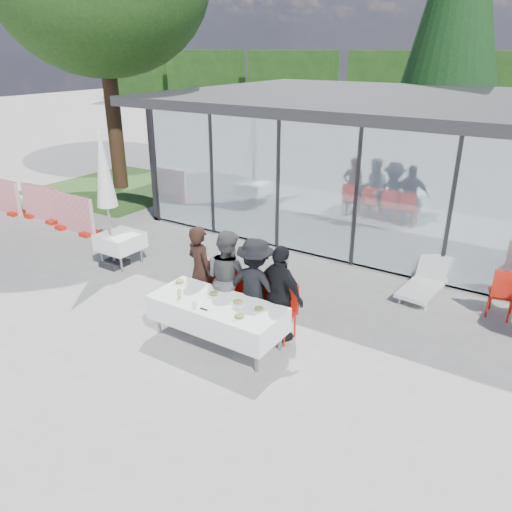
{
  "coord_description": "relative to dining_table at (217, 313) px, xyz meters",
  "views": [
    {
      "loc": [
        4.84,
        -5.8,
        4.57
      ],
      "look_at": [
        0.3,
        1.2,
        1.07
      ],
      "focal_mm": 35.0,
      "sensor_mm": 36.0,
      "label": 1
    }
  ],
  "objects": [
    {
      "name": "ground",
      "position": [
        -0.4,
        0.13,
        -0.54
      ],
      "size": [
        90.0,
        90.0,
        0.0
      ],
      "primitive_type": "plane",
      "color": "#999591",
      "rests_on": "ground"
    },
    {
      "name": "pavilion",
      "position": [
        1.61,
        8.29,
        1.61
      ],
      "size": [
        14.8,
        8.8,
        3.44
      ],
      "color": "gray",
      "rests_on": "ground"
    },
    {
      "name": "treeline",
      "position": [
        -2.4,
        28.13,
        1.66
      ],
      "size": [
        62.5,
        2.0,
        4.4
      ],
      "color": "black",
      "rests_on": "ground"
    },
    {
      "name": "dining_table",
      "position": [
        0.0,
        0.0,
        0.0
      ],
      "size": [
        2.26,
        0.96,
        0.75
      ],
      "color": "white",
      "rests_on": "ground"
    },
    {
      "name": "diner_a",
      "position": [
        -0.85,
        0.64,
        0.31
      ],
      "size": [
        0.76,
        0.76,
        1.7
      ],
      "primitive_type": "imported",
      "rotation": [
        0.0,
        0.0,
        2.87
      ],
      "color": "black",
      "rests_on": "ground"
    },
    {
      "name": "diner_chair_a",
      "position": [
        -0.85,
        0.75,
        -0.0
      ],
      "size": [
        0.44,
        0.44,
        0.97
      ],
      "color": "red",
      "rests_on": "ground"
    },
    {
      "name": "diner_b",
      "position": [
        -0.24,
        0.64,
        0.33
      ],
      "size": [
        1.0,
        1.0,
        1.74
      ],
      "primitive_type": "imported",
      "rotation": [
        0.0,
        0.0,
        2.94
      ],
      "color": "#525252",
      "rests_on": "ground"
    },
    {
      "name": "diner_chair_b",
      "position": [
        -0.24,
        0.75,
        -0.0
      ],
      "size": [
        0.44,
        0.44,
        0.97
      ],
      "color": "red",
      "rests_on": "ground"
    },
    {
      "name": "diner_c",
      "position": [
        0.33,
        0.64,
        0.32
      ],
      "size": [
        1.18,
        1.18,
        1.71
      ],
      "primitive_type": "imported",
      "rotation": [
        0.0,
        0.0,
        3.22
      ],
      "color": "black",
      "rests_on": "ground"
    },
    {
      "name": "diner_chair_c",
      "position": [
        0.33,
        0.75,
        -0.0
      ],
      "size": [
        0.44,
        0.44,
        0.97
      ],
      "color": "red",
      "rests_on": "ground"
    },
    {
      "name": "diner_d",
      "position": [
        0.82,
        0.64,
        0.31
      ],
      "size": [
        1.22,
        1.22,
        1.69
      ],
      "primitive_type": "imported",
      "rotation": [
        0.0,
        0.0,
        2.87
      ],
      "color": "black",
      "rests_on": "ground"
    },
    {
      "name": "diner_chair_d",
      "position": [
        0.82,
        0.75,
        -0.0
      ],
      "size": [
        0.44,
        0.44,
        0.97
      ],
      "color": "red",
      "rests_on": "ground"
    },
    {
      "name": "plate_a",
      "position": [
        -0.96,
        0.21,
        0.24
      ],
      "size": [
        0.24,
        0.24,
        0.07
      ],
      "color": "white",
      "rests_on": "dining_table"
    },
    {
      "name": "plate_b",
      "position": [
        -0.18,
        0.16,
        0.24
      ],
      "size": [
        0.24,
        0.24,
        0.07
      ],
      "color": "white",
      "rests_on": "dining_table"
    },
    {
      "name": "plate_c",
      "position": [
        0.32,
        0.14,
        0.24
      ],
      "size": [
        0.24,
        0.24,
        0.07
      ],
      "color": "white",
      "rests_on": "dining_table"
    },
    {
      "name": "plate_d",
      "position": [
        0.73,
        0.13,
        0.24
      ],
      "size": [
        0.24,
        0.24,
        0.07
      ],
      "color": "white",
      "rests_on": "dining_table"
    },
    {
      "name": "plate_extra",
      "position": [
        0.61,
        -0.23,
        0.24
      ],
      "size": [
        0.24,
        0.24,
        0.07
      ],
      "color": "white",
      "rests_on": "dining_table"
    },
    {
      "name": "juice_bottle",
      "position": [
        -0.61,
        -0.2,
        0.29
      ],
      "size": [
        0.06,
        0.06,
        0.15
      ],
      "primitive_type": "cylinder",
      "color": "#95C451",
      "rests_on": "dining_table"
    },
    {
      "name": "drinking_glasses",
      "position": [
        -0.19,
        -0.32,
        0.26
      ],
      "size": [
        0.07,
        0.07,
        0.1
      ],
      "color": "silver",
      "rests_on": "dining_table"
    },
    {
      "name": "folded_eyeglasses",
      "position": [
        -0.02,
        -0.31,
        0.22
      ],
      "size": [
        0.14,
        0.03,
        0.01
      ],
      "primitive_type": "cube",
      "color": "black",
      "rests_on": "dining_table"
    },
    {
      "name": "spare_table_left",
      "position": [
        -3.78,
        1.41,
        0.02
      ],
      "size": [
        0.86,
        0.86,
        0.74
      ],
      "color": "white",
      "rests_on": "ground"
    },
    {
      "name": "spare_chair_b",
      "position": [
        3.82,
        3.42,
        -0.0
      ],
      "size": [
        0.53,
        0.53,
        0.97
      ],
      "color": "red",
      "rests_on": "ground"
    },
    {
      "name": "market_umbrella",
      "position": [
        -3.87,
        1.25,
        1.46
      ],
      "size": [
        0.5,
        0.5,
        3.0
      ],
      "color": "black",
      "rests_on": "ground"
    },
    {
      "name": "lounger",
      "position": [
        2.39,
        3.69,
        -0.28
      ],
      "size": [
        0.72,
        1.38,
        0.72
      ],
      "color": "silver",
      "rests_on": "ground"
    },
    {
      "name": "conifer_tree",
      "position": [
        0.1,
        13.13,
        5.45
      ],
      "size": [
        4.0,
        4.0,
        10.5
      ],
      "color": "#382316",
      "rests_on": "ground"
    },
    {
      "name": "grass_patch",
      "position": [
        -8.9,
        6.13,
        -0.53
      ],
      "size": [
        5.0,
        5.0,
        0.02
      ],
      "primitive_type": "cube",
      "color": "#385926",
      "rests_on": "ground"
    }
  ]
}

